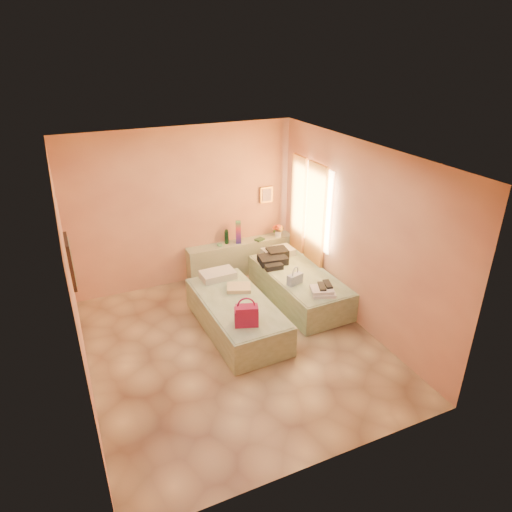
{
  "coord_description": "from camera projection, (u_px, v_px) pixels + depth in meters",
  "views": [
    {
      "loc": [
        -1.94,
        -5.09,
        4.06
      ],
      "look_at": [
        0.73,
        0.85,
        0.95
      ],
      "focal_mm": 32.0,
      "sensor_mm": 36.0,
      "label": 1
    }
  ],
  "objects": [
    {
      "name": "headboard_ledge",
      "position": [
        241.0,
        257.0,
        8.6
      ],
      "size": [
        2.05,
        0.3,
        0.65
      ],
      "primitive_type": "cube",
      "color": "#9BA486",
      "rests_on": "ground"
    },
    {
      "name": "blue_handbag",
      "position": [
        295.0,
        279.0,
        7.29
      ],
      "size": [
        0.29,
        0.19,
        0.17
      ],
      "primitive_type": "cube",
      "rotation": [
        0.0,
        0.0,
        0.3
      ],
      "color": "#3E5C96",
      "rests_on": "bed_right"
    },
    {
      "name": "bed_left",
      "position": [
        236.0,
        315.0,
        6.95
      ],
      "size": [
        0.96,
        2.03,
        0.5
      ],
      "primitive_type": "cube",
      "rotation": [
        0.0,
        0.0,
        0.03
      ],
      "color": "#A9C19B",
      "rests_on": "ground"
    },
    {
      "name": "bed_right",
      "position": [
        299.0,
        286.0,
        7.75
      ],
      "size": [
        0.96,
        2.03,
        0.5
      ],
      "primitive_type": "cube",
      "rotation": [
        0.0,
        0.0,
        0.03
      ],
      "color": "#A9C19B",
      "rests_on": "ground"
    },
    {
      "name": "rainbow_box",
      "position": [
        238.0,
        232.0,
        8.32
      ],
      "size": [
        0.12,
        0.12,
        0.43
      ],
      "primitive_type": "cube",
      "rotation": [
        0.0,
        0.0,
        -0.36
      ],
      "color": "#9E1342",
      "rests_on": "headboard_ledge"
    },
    {
      "name": "towel_stack",
      "position": [
        323.0,
        291.0,
        7.01
      ],
      "size": [
        0.44,
        0.41,
        0.1
      ],
      "primitive_type": "cube",
      "rotation": [
        0.0,
        0.0,
        -0.37
      ],
      "color": "silver",
      "rests_on": "bed_right"
    },
    {
      "name": "khaki_garment",
      "position": [
        239.0,
        288.0,
        7.14
      ],
      "size": [
        0.45,
        0.41,
        0.06
      ],
      "primitive_type": "cube",
      "rotation": [
        0.0,
        0.0,
        -0.38
      ],
      "color": "tan",
      "rests_on": "bed_left"
    },
    {
      "name": "sandal_pair",
      "position": [
        325.0,
        285.0,
        7.04
      ],
      "size": [
        0.28,
        0.32,
        0.03
      ],
      "primitive_type": "cube",
      "rotation": [
        0.0,
        0.0,
        -0.39
      ],
      "color": "black",
      "rests_on": "towel_stack"
    },
    {
      "name": "green_book",
      "position": [
        260.0,
        239.0,
        8.53
      ],
      "size": [
        0.21,
        0.18,
        0.03
      ],
      "primitive_type": "cube",
      "rotation": [
        0.0,
        0.0,
        0.39
      ],
      "color": "#284C2F",
      "rests_on": "headboard_ledge"
    },
    {
      "name": "ground",
      "position": [
        235.0,
        346.0,
        6.66
      ],
      "size": [
        4.5,
        4.5,
        0.0
      ],
      "primitive_type": "plane",
      "color": "tan",
      "rests_on": "ground"
    },
    {
      "name": "room_walls",
      "position": [
        231.0,
        217.0,
        6.43
      ],
      "size": [
        4.02,
        4.51,
        2.81
      ],
      "color": "#E7A87B",
      "rests_on": "ground"
    },
    {
      "name": "flower_vase",
      "position": [
        278.0,
        229.0,
        8.63
      ],
      "size": [
        0.29,
        0.29,
        0.29
      ],
      "primitive_type": "cube",
      "rotation": [
        0.0,
        0.0,
        -0.37
      ],
      "color": "white",
      "rests_on": "headboard_ledge"
    },
    {
      "name": "small_dish",
      "position": [
        220.0,
        245.0,
        8.3
      ],
      "size": [
        0.11,
        0.11,
        0.03
      ],
      "primitive_type": "cylinder",
      "rotation": [
        0.0,
        0.0,
        -0.06
      ],
      "color": "#549B6D",
      "rests_on": "headboard_ledge"
    },
    {
      "name": "clothes_pile",
      "position": [
        275.0,
        258.0,
        7.99
      ],
      "size": [
        0.59,
        0.59,
        0.16
      ],
      "primitive_type": "cube",
      "rotation": [
        0.0,
        0.0,
        -0.12
      ],
      "color": "black",
      "rests_on": "bed_right"
    },
    {
      "name": "magenta_handbag",
      "position": [
        246.0,
        315.0,
        6.22
      ],
      "size": [
        0.37,
        0.28,
        0.3
      ],
      "primitive_type": "cube",
      "rotation": [
        0.0,
        0.0,
        -0.33
      ],
      "color": "#9E1342",
      "rests_on": "bed_left"
    },
    {
      "name": "water_bottle",
      "position": [
        227.0,
        237.0,
        8.34
      ],
      "size": [
        0.1,
        0.1,
        0.26
      ],
      "primitive_type": "cylinder",
      "rotation": [
        0.0,
        0.0,
        -0.39
      ],
      "color": "#133520",
      "rests_on": "headboard_ledge"
    }
  ]
}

